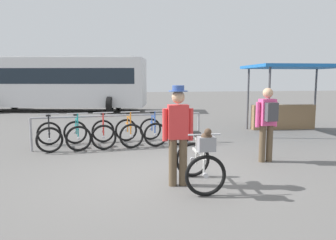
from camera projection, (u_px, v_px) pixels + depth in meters
ground_plane at (158, 176)px, 6.09m from camera, size 80.00×80.00×0.00m
bike_rack_rail at (121, 121)px, 8.68m from camera, size 4.59×0.46×0.88m
racked_bike_black at (49, 135)px, 8.38m from camera, size 0.84×1.21×0.98m
racked_bike_teal at (77, 134)px, 8.57m from camera, size 0.83×1.17×0.97m
racked_bike_red at (103, 133)px, 8.77m from camera, size 0.68×1.12×0.97m
racked_bike_orange at (129, 132)px, 8.96m from camera, size 0.74×1.15×0.97m
racked_bike_blue at (153, 130)px, 9.15m from camera, size 0.66×1.09×0.97m
racked_bike_white at (176, 129)px, 9.35m from camera, size 0.68×1.12×0.97m
featured_bicycle at (200, 160)px, 5.34m from camera, size 0.73×1.23×1.09m
person_with_featured_bike at (178, 131)px, 5.42m from camera, size 0.53×0.32×1.72m
pedestrian_with_backpack at (267, 120)px, 6.99m from camera, size 0.53×0.35×1.64m
bus_distant at (58, 81)px, 18.32m from camera, size 10.31×4.82×3.08m
market_stall at (290, 92)px, 11.19m from camera, size 3.28×2.55×2.30m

